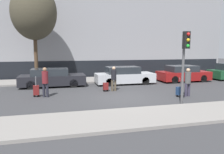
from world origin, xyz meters
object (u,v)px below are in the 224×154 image
object	(u,v)px
trolley_right	(179,91)
parked_car_0	(52,78)
trolley_left	(36,90)
traffic_light	(185,53)
pedestrian_left	(45,80)
parked_car_1	(124,76)
pedestrian_center	(114,77)
pedestrian_right	(188,80)
bare_tree_near_crossing	(34,13)
parked_car_2	(183,74)
parked_bicycle	(122,74)
trolley_center	(106,86)

from	to	relation	value
trolley_right	parked_car_0	bearing A→B (deg)	143.01
trolley_left	traffic_light	world-z (taller)	traffic_light
pedestrian_left	parked_car_1	bearing A→B (deg)	49.53
pedestrian_center	traffic_light	xyz separation A→B (m)	(2.35, -4.34, 1.64)
pedestrian_right	bare_tree_near_crossing	distance (m)	12.21
pedestrian_center	bare_tree_near_crossing	size ratio (longest dim) A/B	0.21
pedestrian_left	trolley_right	size ratio (longest dim) A/B	1.53
parked_car_2	bare_tree_near_crossing	bearing A→B (deg)	171.08
trolley_left	parked_bicycle	xyz separation A→B (m)	(6.85, 5.49, 0.10)
trolley_center	parked_car_1	bearing A→B (deg)	51.41
parked_car_1	pedestrian_left	world-z (taller)	pedestrian_left
trolley_center	pedestrian_right	size ratio (longest dim) A/B	0.68
trolley_left	bare_tree_near_crossing	size ratio (longest dim) A/B	0.16
trolley_center	bare_tree_near_crossing	xyz separation A→B (m)	(-4.56, 4.52, 5.13)
pedestrian_right	traffic_light	distance (m)	2.77
trolley_left	pedestrian_center	world-z (taller)	pedestrian_center
parked_car_2	traffic_light	world-z (taller)	traffic_light
parked_car_0	pedestrian_center	world-z (taller)	pedestrian_center
traffic_light	bare_tree_near_crossing	bearing A→B (deg)	130.22
parked_car_0	parked_car_2	xyz separation A→B (m)	(10.65, -0.12, 0.01)
parked_bicycle	bare_tree_near_crossing	size ratio (longest dim) A/B	0.24
pedestrian_right	bare_tree_near_crossing	bearing A→B (deg)	137.53
pedestrian_left	trolley_center	xyz separation A→B (m)	(3.68, 0.74, -0.63)
pedestrian_left	trolley_center	size ratio (longest dim) A/B	1.54
trolley_center	pedestrian_right	world-z (taller)	pedestrian_right
trolley_left	pedestrian_left	bearing A→B (deg)	-19.44
traffic_light	bare_tree_near_crossing	world-z (taller)	bare_tree_near_crossing
trolley_center	pedestrian_right	xyz separation A→B (m)	(4.30, -2.54, 0.58)
pedestrian_right	parked_bicycle	xyz separation A→B (m)	(-1.65, 7.47, -0.43)
pedestrian_center	trolley_center	world-z (taller)	pedestrian_center
pedestrian_left	parked_bicycle	bearing A→B (deg)	61.35
parked_car_0	parked_bicycle	world-z (taller)	parked_car_0
parked_car_2	pedestrian_right	size ratio (longest dim) A/B	2.58
parked_car_0	pedestrian_right	xyz separation A→B (m)	(7.67, -5.32, 0.30)
parked_car_0	trolley_right	world-z (taller)	parked_car_0
parked_car_1	pedestrian_right	bearing A→B (deg)	-66.43
parked_car_2	trolley_center	world-z (taller)	parked_car_2
parked_car_0	parked_bicycle	bearing A→B (deg)	19.68
parked_car_1	traffic_light	world-z (taller)	traffic_light
parked_car_1	pedestrian_left	distance (m)	6.64
trolley_left	parked_bicycle	world-z (taller)	trolley_left
trolley_left	parked_bicycle	bearing A→B (deg)	38.70
trolley_left	trolley_center	size ratio (longest dim) A/B	1.08
trolley_left	trolley_center	world-z (taller)	trolley_left
parked_car_0	trolley_right	size ratio (longest dim) A/B	4.15
pedestrian_center	parked_bicycle	xyz separation A→B (m)	(2.10, 4.90, -0.41)
pedestrian_center	parked_car_1	bearing A→B (deg)	56.06
parked_car_2	trolley_left	xyz separation A→B (m)	(-11.48, -3.22, -0.24)
pedestrian_center	parked_bicycle	bearing A→B (deg)	63.54
parked_car_2	trolley_right	size ratio (longest dim) A/B	3.78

